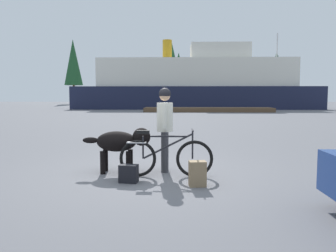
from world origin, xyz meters
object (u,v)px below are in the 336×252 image
at_px(bicycle, 165,157).
at_px(person_cyclist, 165,122).
at_px(sailboat_moored, 275,104).
at_px(ferry_boat, 196,85).
at_px(backpack, 197,174).
at_px(handbag_pannier, 129,174).
at_px(dog, 121,142).

distance_m(bicycle, person_cyclist, 0.80).
xyz_separation_m(person_cyclist, sailboat_moored, (11.95, 34.84, -0.50)).
relative_size(ferry_boat, sailboat_moored, 3.14).
xyz_separation_m(bicycle, backpack, (0.57, -0.64, -0.17)).
bearing_deg(sailboat_moored, bicycle, -108.64).
relative_size(backpack, ferry_boat, 0.02).
height_order(person_cyclist, handbag_pannier, person_cyclist).
xyz_separation_m(dog, handbag_pannier, (0.26, -0.77, -0.45)).
bearing_deg(sailboat_moored, person_cyclist, -108.93).
height_order(backpack, sailboat_moored, sailboat_moored).
distance_m(backpack, ferry_boat, 35.69).
relative_size(bicycle, handbag_pannier, 5.49).
bearing_deg(ferry_boat, dog, -95.26).
bearing_deg(sailboat_moored, backpack, -107.51).
relative_size(backpack, handbag_pannier, 1.33).
height_order(handbag_pannier, ferry_boat, ferry_boat).
bearing_deg(backpack, dog, 146.43).
distance_m(ferry_boat, sailboat_moored, 9.90).
distance_m(handbag_pannier, ferry_boat, 35.57).
xyz_separation_m(handbag_pannier, ferry_boat, (2.93, 35.35, 2.66)).
distance_m(bicycle, ferry_boat, 35.07).
distance_m(backpack, handbag_pannier, 1.21).
xyz_separation_m(backpack, handbag_pannier, (-1.19, 0.20, -0.05)).
relative_size(person_cyclist, backpack, 3.93).
xyz_separation_m(dog, sailboat_moored, (12.81, 35.01, -0.11)).
bearing_deg(handbag_pannier, dog, 108.69).
height_order(ferry_boat, sailboat_moored, sailboat_moored).
height_order(bicycle, sailboat_moored, sailboat_moored).
height_order(person_cyclist, sailboat_moored, sailboat_moored).
xyz_separation_m(bicycle, ferry_boat, (2.30, 34.91, 2.44)).
bearing_deg(dog, sailboat_moored, 69.91).
height_order(dog, ferry_boat, ferry_boat).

